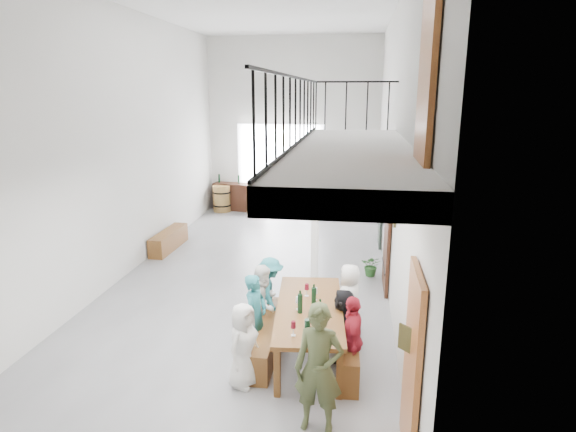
% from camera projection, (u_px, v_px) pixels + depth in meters
% --- Properties ---
extents(floor, '(12.00, 12.00, 0.00)m').
position_uv_depth(floor, '(256.00, 275.00, 10.30)').
color(floor, slate).
rests_on(floor, ground).
extents(room_walls, '(12.00, 12.00, 12.00)m').
position_uv_depth(room_walls, '(253.00, 105.00, 9.41)').
color(room_walls, silver).
rests_on(room_walls, ground).
extents(gateway_portal, '(2.80, 0.08, 2.80)m').
position_uv_depth(gateway_portal, '(281.00, 168.00, 15.70)').
color(gateway_portal, white).
rests_on(gateway_portal, ground).
extents(right_wall_decor, '(0.07, 8.28, 5.07)m').
position_uv_depth(right_wall_decor, '(395.00, 225.00, 7.70)').
color(right_wall_decor, '#AA5A27').
rests_on(right_wall_decor, ground).
extents(balcony, '(1.52, 5.62, 4.00)m').
position_uv_depth(balcony, '(351.00, 158.00, 6.29)').
color(balcony, white).
rests_on(balcony, ground).
extents(tasting_table, '(1.14, 2.38, 0.79)m').
position_uv_depth(tasting_table, '(309.00, 312.00, 6.97)').
color(tasting_table, brown).
rests_on(tasting_table, ground).
extents(bench_inner, '(0.32, 1.93, 0.44)m').
position_uv_depth(bench_inner, '(269.00, 337.00, 7.25)').
color(bench_inner, brown).
rests_on(bench_inner, ground).
extents(bench_wall, '(0.36, 2.10, 0.48)m').
position_uv_depth(bench_wall, '(347.00, 342.00, 7.07)').
color(bench_wall, brown).
rests_on(bench_wall, ground).
extents(tableware, '(0.41, 1.31, 0.35)m').
position_uv_depth(tableware, '(308.00, 302.00, 6.77)').
color(tableware, black).
rests_on(tableware, tasting_table).
extents(side_bench, '(0.41, 1.65, 0.46)m').
position_uv_depth(side_bench, '(169.00, 240.00, 11.95)').
color(side_bench, brown).
rests_on(side_bench, ground).
extents(oak_barrel, '(0.58, 0.58, 0.85)m').
position_uv_depth(oak_barrel, '(222.00, 199.00, 15.68)').
color(oak_barrel, olive).
rests_on(oak_barrel, ground).
extents(serving_counter, '(1.73, 0.72, 0.89)m').
position_uv_depth(serving_counter, '(239.00, 197.00, 15.84)').
color(serving_counter, '#35180D').
rests_on(serving_counter, ground).
extents(counter_bottles, '(1.43, 0.26, 0.28)m').
position_uv_depth(counter_bottles, '(239.00, 179.00, 15.71)').
color(counter_bottles, black).
rests_on(counter_bottles, serving_counter).
extents(guest_left_a, '(0.55, 0.66, 1.16)m').
position_uv_depth(guest_left_a, '(243.00, 345.00, 6.31)').
color(guest_left_a, white).
rests_on(guest_left_a, ground).
extents(guest_left_b, '(0.42, 0.53, 1.28)m').
position_uv_depth(guest_left_b, '(256.00, 316.00, 7.00)').
color(guest_left_b, '#24727A').
rests_on(guest_left_b, ground).
extents(guest_left_c, '(0.65, 0.73, 1.23)m').
position_uv_depth(guest_left_c, '(264.00, 302.00, 7.52)').
color(guest_left_c, white).
rests_on(guest_left_c, ground).
extents(guest_left_d, '(0.64, 0.86, 1.20)m').
position_uv_depth(guest_left_d, '(270.00, 292.00, 7.93)').
color(guest_left_d, '#24727A').
rests_on(guest_left_d, ground).
extents(guest_right_a, '(0.35, 0.73, 1.21)m').
position_uv_depth(guest_right_a, '(352.00, 338.00, 6.44)').
color(guest_right_a, '#B41E30').
rests_on(guest_right_a, ground).
extents(guest_right_b, '(0.69, 1.06, 1.09)m').
position_uv_depth(guest_right_b, '(343.00, 325.00, 6.94)').
color(guest_right_b, black).
rests_on(guest_right_b, ground).
extents(guest_right_c, '(0.50, 0.66, 1.20)m').
position_uv_depth(guest_right_c, '(349.00, 300.00, 7.63)').
color(guest_right_c, white).
rests_on(guest_right_c, ground).
extents(host_standing, '(0.61, 0.43, 1.55)m').
position_uv_depth(host_standing, '(319.00, 369.00, 5.43)').
color(host_standing, '#3F4828').
rests_on(host_standing, ground).
extents(potted_plant, '(0.48, 0.43, 0.46)m').
position_uv_depth(potted_plant, '(372.00, 266.00, 10.20)').
color(potted_plant, '#205222').
rests_on(potted_plant, ground).
extents(bicycle_near, '(2.04, 1.49, 1.02)m').
position_uv_depth(bicycle_near, '(324.00, 198.00, 15.39)').
color(bicycle_near, black).
rests_on(bicycle_near, ground).
extents(bicycle_far, '(1.87, 0.95, 1.08)m').
position_uv_depth(bicycle_far, '(304.00, 199.00, 15.11)').
color(bicycle_far, black).
rests_on(bicycle_far, ground).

